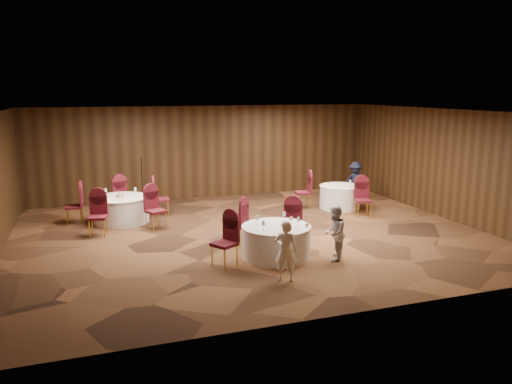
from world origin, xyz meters
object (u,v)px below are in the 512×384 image
object	(u,v)px
table_left	(121,209)
man_c	(355,181)
table_right	(340,197)
woman_a	(286,251)
mic_stand	(143,193)
table_main	(276,242)
woman_b	(334,233)

from	to	relation	value
table_left	man_c	xyz separation A→B (m)	(7.87, 0.45, 0.29)
table_right	woman_a	distance (m)	6.57
mic_stand	man_c	size ratio (longest dim) A/B	1.21
table_right	woman_a	size ratio (longest dim) A/B	1.06
table_left	table_right	bearing A→B (deg)	-4.16
table_right	man_c	size ratio (longest dim) A/B	0.99
table_main	mic_stand	bearing A→B (deg)	110.55
table_left	mic_stand	world-z (taller)	mic_stand
table_right	woman_b	xyz separation A→B (m)	(-2.52, -4.41, 0.25)
mic_stand	man_c	distance (m)	7.18
table_left	woman_b	bearing A→B (deg)	-49.01
table_left	mic_stand	xyz separation A→B (m)	(0.81, 1.77, 0.09)
table_right	man_c	world-z (taller)	man_c
woman_b	man_c	distance (m)	6.46
table_left	table_main	bearing A→B (deg)	-54.35
table_main	mic_stand	world-z (taller)	mic_stand
table_right	woman_a	bearing A→B (deg)	-127.67
table_main	woman_a	size ratio (longest dim) A/B	1.27
table_main	man_c	xyz separation A→B (m)	(4.77, 4.77, 0.29)
table_main	mic_stand	distance (m)	6.50
man_c	table_main	bearing A→B (deg)	-82.98
table_main	table_right	xyz separation A→B (m)	(3.68, 3.82, -0.00)
woman_a	man_c	world-z (taller)	man_c
table_main	woman_b	xyz separation A→B (m)	(1.16, -0.58, 0.25)
man_c	woman_b	bearing A→B (deg)	-71.99
table_right	mic_stand	world-z (taller)	mic_stand
table_left	man_c	bearing A→B (deg)	3.29
mic_stand	table_main	bearing A→B (deg)	-69.45
man_c	table_right	bearing A→B (deg)	-87.11
table_main	man_c	world-z (taller)	man_c
table_right	woman_a	xyz separation A→B (m)	(-4.01, -5.20, 0.24)
table_left	woman_a	size ratio (longest dim) A/B	1.28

